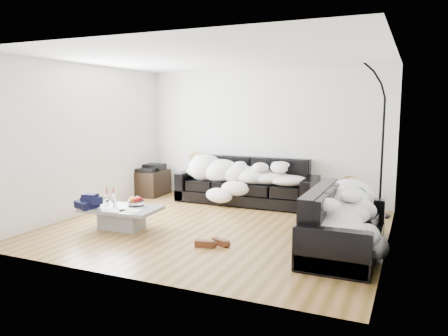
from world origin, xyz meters
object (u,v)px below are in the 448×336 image
at_px(sleeper_right, 346,204).
at_px(candle_left, 107,194).
at_px(shoes, 212,243).
at_px(av_cabinet, 152,183).
at_px(wine_glass_b, 106,200).
at_px(candle_right, 113,195).
at_px(wine_glass_a, 114,199).
at_px(sleeper_back, 245,171).
at_px(sofa_right, 345,221).
at_px(fruit_bowl, 136,201).
at_px(floor_lamp, 383,145).
at_px(coffee_table, 122,218).
at_px(wine_glass_c, 114,201).
at_px(sofa_back, 246,181).
at_px(stereo, 151,168).

bearing_deg(sleeper_right, candle_left, 91.06).
relative_size(shoes, av_cabinet, 0.57).
relative_size(wine_glass_b, candle_right, 0.72).
xyz_separation_m(wine_glass_b, av_cabinet, (-0.72, 2.39, -0.16)).
height_order(candle_right, av_cabinet, candle_right).
distance_m(sleeper_right, wine_glass_a, 3.54).
bearing_deg(sleeper_back, sofa_right, -43.74).
distance_m(candle_left, candle_right, 0.11).
bearing_deg(wine_glass_b, av_cabinet, 106.88).
bearing_deg(candle_left, fruit_bowl, -6.75).
bearing_deg(shoes, floor_lamp, 52.85).
xyz_separation_m(sleeper_back, shoes, (0.53, -2.62, -0.60)).
relative_size(fruit_bowl, candle_right, 1.06).
bearing_deg(wine_glass_a, sofa_right, 3.01).
bearing_deg(floor_lamp, sleeper_right, -121.15).
xyz_separation_m(coffee_table, wine_glass_c, (-0.11, -0.02, 0.26)).
xyz_separation_m(wine_glass_b, shoes, (1.94, -0.22, -0.38)).
xyz_separation_m(coffee_table, candle_left, (-0.46, 0.24, 0.29)).
distance_m(sofa_back, wine_glass_c, 2.77).
xyz_separation_m(wine_glass_a, wine_glass_b, (-0.07, -0.11, -0.00)).
distance_m(coffee_table, fruit_bowl, 0.34).
bearing_deg(floor_lamp, sleeper_back, 156.54).
distance_m(coffee_table, stereo, 2.65).
relative_size(sleeper_back, wine_glass_b, 13.52).
bearing_deg(floor_lamp, wine_glass_c, -170.28).
height_order(sofa_right, candle_right, sofa_right).
distance_m(sofa_back, candle_left, 2.72).
distance_m(coffee_table, wine_glass_a, 0.37).
bearing_deg(wine_glass_c, coffee_table, 9.21).
bearing_deg(candle_left, candle_right, 14.95).
relative_size(sofa_right, candle_left, 8.53).
height_order(wine_glass_b, stereo, stereo).
height_order(sofa_back, wine_glass_b, sofa_back).
xyz_separation_m(fruit_bowl, floor_lamp, (3.42, 2.25, 0.81)).
height_order(wine_glass_b, candle_right, candle_right).
xyz_separation_m(fruit_bowl, stereo, (-1.18, 2.24, 0.18)).
height_order(sleeper_right, candle_right, sleeper_right).
xyz_separation_m(candle_left, shoes, (2.10, -0.45, -0.41)).
height_order(sofa_right, candle_left, sofa_right).
distance_m(fruit_bowl, wine_glass_b, 0.48).
xyz_separation_m(sofa_back, stereo, (-2.14, -0.05, 0.15)).
xyz_separation_m(sofa_back, wine_glass_c, (-1.23, -2.48, -0.01)).
bearing_deg(sleeper_back, av_cabinet, -179.87).
xyz_separation_m(coffee_table, shoes, (1.64, -0.21, -0.12)).
height_order(sofa_back, wine_glass_a, sofa_back).
bearing_deg(sleeper_back, wine_glass_c, -116.78).
relative_size(wine_glass_c, candle_left, 0.75).
relative_size(sofa_back, candle_right, 11.57).
height_order(sofa_back, av_cabinet, sofa_back).
bearing_deg(sleeper_back, candle_right, -124.47).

